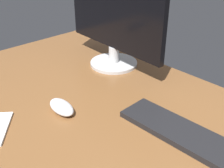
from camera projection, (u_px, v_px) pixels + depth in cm
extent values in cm
cube|color=brown|center=(100.00, 108.00, 96.80)|extent=(140.00, 84.00, 2.00)
cylinder|color=silver|center=(114.00, 63.00, 124.69)|extent=(20.46, 20.46, 1.29)
cylinder|color=silver|center=(114.00, 54.00, 122.69)|extent=(4.33, 4.33, 6.95)
cube|color=black|center=(114.00, 2.00, 111.89)|extent=(52.92, 3.96, 37.68)
cube|color=black|center=(186.00, 135.00, 81.07)|extent=(41.67, 13.24, 1.79)
ellipsoid|color=silver|center=(62.00, 107.00, 92.29)|extent=(11.88, 6.56, 3.43)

